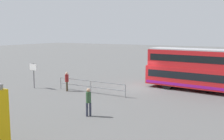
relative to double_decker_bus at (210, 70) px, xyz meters
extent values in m
plane|color=slate|center=(5.83, 1.40, -1.91)|extent=(160.00, 160.00, 0.00)
cube|color=red|center=(-0.01, 0.00, -0.69)|extent=(11.52, 3.62, 1.73)
cube|color=red|center=(-0.01, 0.00, 0.94)|extent=(11.18, 3.49, 1.54)
cube|color=black|center=(-0.01, 0.00, -0.49)|extent=(10.96, 3.60, 0.64)
cube|color=black|center=(-0.01, 0.00, 1.02)|extent=(10.62, 3.46, 0.60)
cube|color=#8C198C|center=(-0.01, 0.00, -1.31)|extent=(11.30, 3.64, 0.24)
cube|color=#B2B2B7|center=(-0.01, 0.00, 1.76)|extent=(11.18, 3.49, 0.10)
cylinder|color=black|center=(3.49, -0.34, -1.41)|extent=(1.24, 2.56, 1.00)
cylinder|color=#4C3F2D|center=(11.10, 5.82, -1.49)|extent=(0.14, 0.14, 0.84)
cylinder|color=#4C3F2D|center=(10.98, 6.01, -1.49)|extent=(0.14, 0.14, 0.84)
cylinder|color=maroon|center=(11.04, 5.92, -0.74)|extent=(0.44, 0.44, 0.65)
sphere|color=beige|center=(11.04, 5.92, -0.31)|extent=(0.23, 0.23, 0.23)
cylinder|color=#33384C|center=(5.07, 10.94, -1.47)|extent=(0.14, 0.14, 0.87)
cylinder|color=#33384C|center=(5.20, 11.13, -1.47)|extent=(0.14, 0.14, 0.87)
cylinder|color=#335938|center=(5.14, 11.04, -0.71)|extent=(0.44, 0.44, 0.67)
sphere|color=tan|center=(5.14, 11.04, -0.26)|extent=(0.23, 0.23, 0.23)
cube|color=gray|center=(8.75, 5.53, -0.86)|extent=(6.77, 0.19, 0.06)
cube|color=gray|center=(8.75, 5.53, -1.36)|extent=(6.77, 0.19, 0.06)
cylinder|color=gray|center=(5.37, 5.60, -1.38)|extent=(0.07, 0.07, 1.05)
cylinder|color=gray|center=(8.75, 5.53, -1.38)|extent=(0.07, 0.07, 1.05)
cylinder|color=gray|center=(12.13, 5.47, -1.38)|extent=(0.07, 0.07, 1.05)
cylinder|color=slate|center=(14.53, 6.44, -0.73)|extent=(0.10, 0.10, 2.36)
cube|color=white|center=(14.54, 6.48, 0.07)|extent=(1.15, 0.34, 0.56)
camera|label=1|loc=(-4.48, 24.74, 3.31)|focal=44.30mm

